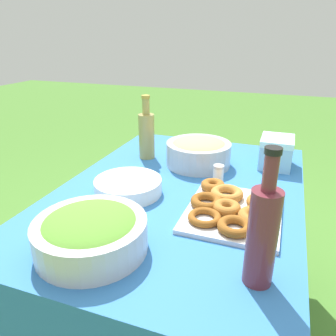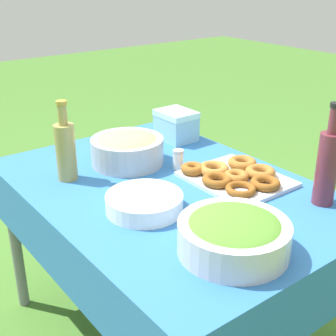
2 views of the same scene
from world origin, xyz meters
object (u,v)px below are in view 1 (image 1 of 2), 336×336
Objects in this scene: salad_bowl at (91,232)px; donut_platter at (232,208)px; pasta_bowl at (198,151)px; wine_bottle at (262,233)px; olive_oil_bottle at (147,134)px; plate_stack at (128,186)px; cooler_box at (276,152)px.

salad_bowl reaches higher than donut_platter.
pasta_bowl reaches higher than donut_platter.
wine_bottle is (0.73, 0.36, 0.08)m from pasta_bowl.
salad_bowl is 0.79m from olive_oil_bottle.
olive_oil_bottle is (-0.01, -0.27, 0.06)m from pasta_bowl.
salad_bowl is 1.08× the size of pasta_bowl.
pasta_bowl is (-0.76, 0.12, 0.01)m from salad_bowl.
plate_stack is at bearing -122.17° from wine_bottle.
pasta_bowl is 0.48m from donut_platter.
cooler_box is at bearing 151.49° from salad_bowl.
wine_bottle reaches higher than cooler_box.
plate_stack is 0.73× the size of wine_bottle.
donut_platter is at bearing 134.45° from salad_bowl.
cooler_box reaches higher than salad_bowl.
cooler_box reaches higher than plate_stack.
salad_bowl is 0.77m from pasta_bowl.
wine_bottle is at bearing 0.16° from cooler_box.
salad_bowl is 0.37m from plate_stack.
salad_bowl is at bearing -8.89° from pasta_bowl.
wine_bottle is at bearing 57.83° from plate_stack.
pasta_bowl is 0.43m from plate_stack.
plate_stack is at bearing -46.84° from cooler_box.
olive_oil_bottle is at bearing -168.73° from salad_bowl.
salad_bowl is 1.04× the size of olive_oil_bottle.
wine_bottle is (0.34, 0.54, 0.12)m from plate_stack.
olive_oil_bottle is (-0.42, -0.51, 0.10)m from donut_platter.
pasta_bowl is 1.15× the size of plate_stack.
cooler_box is (-0.84, -0.00, -0.07)m from wine_bottle.
plate_stack is 0.73m from cooler_box.
plate_stack is at bearing -92.66° from donut_platter.
wine_bottle is 2.00× the size of cooler_box.
donut_platter is 1.28× the size of olive_oil_bottle.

